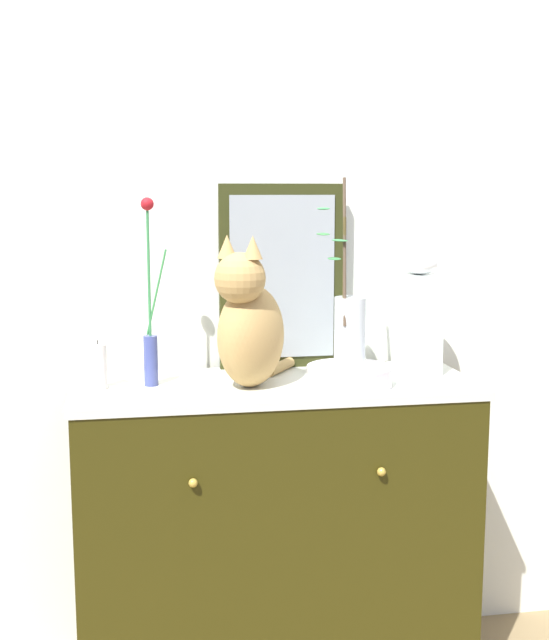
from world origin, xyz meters
The scene contains 9 objects.
wall_back centered at (0.00, 0.30, 1.30)m, with size 4.40×0.08×2.60m, color silver.
sideboard centered at (0.00, 0.00, 0.47)m, with size 1.15×0.46×0.93m.
mirror_leaning centered at (0.06, 0.20, 1.21)m, with size 0.38×0.03×0.56m.
cat_sitting centered at (-0.08, -0.05, 1.11)m, with size 0.30×0.38×0.43m.
vase_slim_green centered at (-0.35, 0.02, 1.09)m, with size 0.07×0.04×0.53m.
bowl_porcelain centered at (0.20, -0.08, 0.96)m, with size 0.24×0.24×0.06m, color white.
vase_glass_clear centered at (0.20, -0.08, 1.10)m, with size 0.14×0.11×0.52m.
jar_lidded_porcelain centered at (0.44, 0.05, 1.11)m, with size 0.12×0.12×0.39m.
candle_pillar centered at (-0.49, 0.00, 0.99)m, with size 0.05×0.05×0.14m.
Camera 1 is at (-0.39, -2.29, 1.48)m, focal length 46.60 mm.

